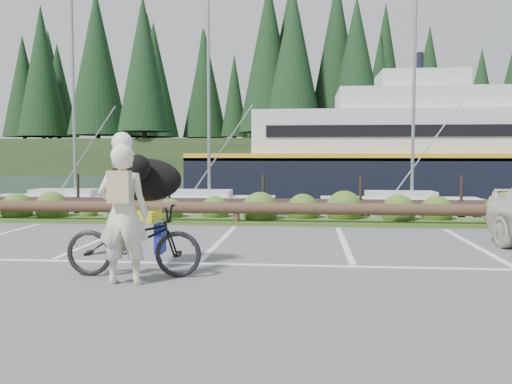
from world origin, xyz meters
TOP-DOWN VIEW (x-y plane):
  - ground at (0.00, 0.00)m, footprint 72.00×72.00m
  - harbor_backdrop at (0.39, 78.47)m, footprint 170.00×160.00m
  - vegetation_strip at (0.00, 5.30)m, footprint 34.00×1.60m
  - log_rail at (0.00, 4.60)m, footprint 32.00×0.30m
  - bicycle at (-0.77, -1.41)m, footprint 2.08×0.78m
  - cyclist at (-0.76, -1.89)m, footprint 0.74×0.50m
  - dog at (-0.79, -0.75)m, footprint 0.63×1.23m

SIDE VIEW (x-z plane):
  - harbor_backdrop at x=0.39m, z-range -15.00..15.00m
  - ground at x=0.00m, z-range 0.00..0.00m
  - log_rail at x=0.00m, z-range -0.30..0.30m
  - vegetation_strip at x=0.00m, z-range 0.00..0.10m
  - bicycle at x=-0.77m, z-range 0.00..1.08m
  - cyclist at x=-0.76m, z-range 0.00..1.99m
  - dog at x=-0.79m, z-range 1.08..1.78m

